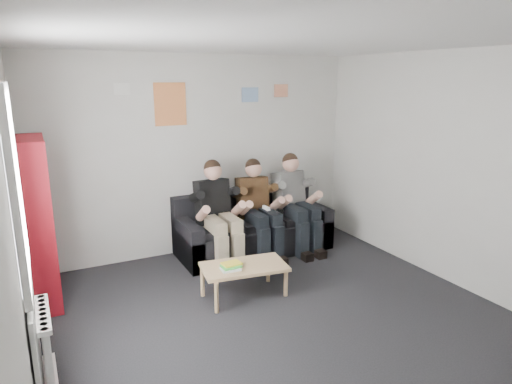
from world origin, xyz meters
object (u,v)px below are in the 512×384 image
sofa (253,230)px  bookshelf (39,223)px  person_middle (259,209)px  coffee_table (244,269)px  person_left (219,214)px  person_right (296,203)px

sofa → bookshelf: (-2.68, -0.34, 0.61)m
sofa → person_middle: 0.41m
bookshelf → coffee_table: 2.23m
person_left → person_middle: bearing=-3.7°
coffee_table → person_middle: size_ratio=0.70×
sofa → person_middle: bearing=-90.0°
person_middle → bookshelf: bearing=-170.7°
sofa → person_middle: person_middle is taller
person_left → person_right: size_ratio=1.00×
coffee_table → person_left: person_left is taller
sofa → bookshelf: bearing=-172.8°
sofa → person_left: size_ratio=1.56×
person_left → sofa: bearing=14.9°
bookshelf → coffee_table: (1.97, -0.87, -0.58)m
person_middle → sofa: bearing=96.3°
bookshelf → person_left: (2.09, 0.14, -0.24)m
person_right → sofa: bearing=152.1°
sofa → person_right: 0.72m
coffee_table → person_right: person_right is taller
bookshelf → person_left: size_ratio=1.33×
coffee_table → person_middle: person_middle is taller
coffee_table → person_middle: bearing=55.0°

